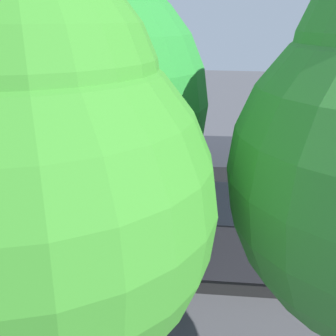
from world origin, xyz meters
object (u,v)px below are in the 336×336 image
object	(u,v)px
parked_motorcycle_silver	(298,225)
tree_left	(79,82)
spectator_far_left	(247,191)
stunt_motorcycle	(89,147)
spectator_left	(210,188)
spectator_centre	(180,186)
tour_bus	(210,211)
tree_right	(35,179)
parked_motorcycle_dark	(189,213)

from	to	relation	value
parked_motorcycle_silver	tree_left	distance (m)	8.56
parked_motorcycle_silver	spectator_far_left	bearing A→B (deg)	-34.44
stunt_motorcycle	spectator_far_left	bearing A→B (deg)	151.24
spectator_left	spectator_centre	world-z (taller)	spectator_centre
spectator_far_left	spectator_centre	size ratio (longest dim) A/B	0.98
tour_bus	tree_right	bearing A→B (deg)	79.41
stunt_motorcycle	tree_left	bearing A→B (deg)	110.64
tree_left	tree_right	world-z (taller)	tree_left
spectator_centre	parked_motorcycle_dark	size ratio (longest dim) A/B	0.84
spectator_left	parked_motorcycle_dark	size ratio (longest dim) A/B	0.81
tour_bus	parked_motorcycle_silver	world-z (taller)	tour_bus
spectator_far_left	tree_right	xyz separation A→B (m)	(2.12, 9.39, 3.78)
tour_bus	parked_motorcycle_dark	bearing A→B (deg)	-70.08
spectator_left	parked_motorcycle_dark	world-z (taller)	spectator_left
spectator_centre	parked_motorcycle_silver	world-z (taller)	spectator_centre
parked_motorcycle_silver	parked_motorcycle_dark	world-z (taller)	same
tree_left	tree_right	xyz separation A→B (m)	(-0.57, 2.66, -0.52)
parked_motorcycle_dark	tree_left	bearing A→B (deg)	80.97
spectator_centre	tree_right	distance (m)	10.12
tour_bus	parked_motorcycle_dark	xyz separation A→B (m)	(0.81, -2.25, -1.16)
parked_motorcycle_silver	parked_motorcycle_dark	bearing A→B (deg)	-4.28
spectator_left	parked_motorcycle_silver	world-z (taller)	spectator_left
spectator_far_left	parked_motorcycle_silver	bearing A→B (deg)	145.56
parked_motorcycle_silver	stunt_motorcycle	size ratio (longest dim) A/B	1.06
tour_bus	parked_motorcycle_dark	distance (m)	2.66
tour_bus	tree_left	size ratio (longest dim) A/B	1.45
parked_motorcycle_silver	stunt_motorcycle	xyz separation A→B (m)	(8.11, -4.66, 0.58)
tour_bus	stunt_motorcycle	xyz separation A→B (m)	(5.65, -6.66, -0.58)
spectator_left	tree_left	xyz separation A→B (m)	(1.50, 6.83, 4.33)
spectator_centre	parked_motorcycle_silver	bearing A→B (deg)	163.98
tour_bus	spectator_far_left	world-z (taller)	tour_bus
parked_motorcycle_silver	tree_right	bearing A→B (deg)	66.40
tree_left	spectator_centre	bearing A→B (deg)	-94.66
tree_right	tour_bus	bearing A→B (deg)	-100.59
spectator_far_left	tree_left	bearing A→B (deg)	68.21
spectator_centre	stunt_motorcycle	world-z (taller)	stunt_motorcycle
parked_motorcycle_silver	tree_right	size ratio (longest dim) A/B	0.30
parked_motorcycle_dark	stunt_motorcycle	xyz separation A→B (m)	(4.83, -4.41, 0.58)
spectator_left	spectator_centre	xyz separation A→B (m)	(0.95, 0.10, 0.05)
spectator_far_left	spectator_left	bearing A→B (deg)	-5.18
tour_bus	spectator_far_left	xyz separation A→B (m)	(-0.93, -3.05, -0.64)
parked_motorcycle_silver	tree_left	size ratio (longest dim) A/B	0.27
spectator_centre	parked_motorcycle_silver	xyz separation A→B (m)	(-3.67, 1.05, -0.55)
parked_motorcycle_dark	tree_right	xyz separation A→B (m)	(0.37, 8.59, 4.31)
spectator_left	parked_motorcycle_silver	distance (m)	3.00
spectator_centre	parked_motorcycle_dark	bearing A→B (deg)	115.93
spectator_left	spectator_centre	size ratio (longest dim) A/B	0.96
spectator_far_left	parked_motorcycle_dark	bearing A→B (deg)	24.63
spectator_left	parked_motorcycle_dark	distance (m)	1.18
spectator_centre	tree_right	bearing A→B (deg)	90.13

